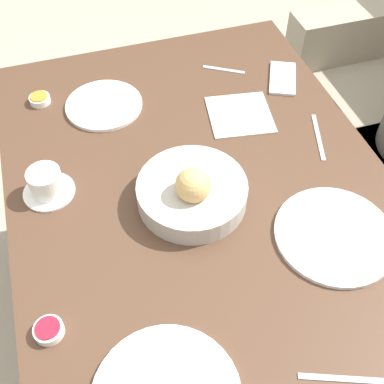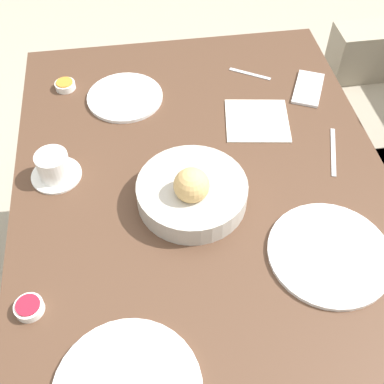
# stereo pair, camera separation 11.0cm
# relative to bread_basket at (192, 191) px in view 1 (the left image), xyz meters

# --- Properties ---
(ground_plane) EXTENTS (10.00, 10.00, 0.00)m
(ground_plane) POSITION_rel_bread_basket_xyz_m (0.01, 0.04, -0.78)
(ground_plane) COLOR #A89E89
(dining_table) EXTENTS (1.34, 0.91, 0.74)m
(dining_table) POSITION_rel_bread_basket_xyz_m (0.01, 0.04, -0.13)
(dining_table) COLOR #4C3323
(dining_table) RESTS_ON ground_plane
(bread_basket) EXTENTS (0.25, 0.25, 0.12)m
(bread_basket) POSITION_rel_bread_basket_xyz_m (0.00, 0.00, 0.00)
(bread_basket) COLOR #B2ADA3
(bread_basket) RESTS_ON dining_table
(plate_near_left) EXTENTS (0.21, 0.21, 0.01)m
(plate_near_left) POSITION_rel_bread_basket_xyz_m (-0.39, -0.13, -0.03)
(plate_near_left) COLOR white
(plate_near_left) RESTS_ON dining_table
(plate_far_center) EXTENTS (0.26, 0.26, 0.01)m
(plate_far_center) POSITION_rel_bread_basket_xyz_m (0.19, 0.27, -0.03)
(plate_far_center) COLOR white
(plate_far_center) RESTS_ON dining_table
(coffee_cup) EXTENTS (0.12, 0.12, 0.07)m
(coffee_cup) POSITION_rel_bread_basket_xyz_m (-0.13, -0.31, -0.00)
(coffee_cup) COLOR white
(coffee_cup) RESTS_ON dining_table
(jam_bowl_berry) EXTENTS (0.06, 0.06, 0.02)m
(jam_bowl_berry) POSITION_rel_bread_basket_xyz_m (0.22, -0.36, -0.02)
(jam_bowl_berry) COLOR white
(jam_bowl_berry) RESTS_ON dining_table
(jam_bowl_honey) EXTENTS (0.06, 0.06, 0.02)m
(jam_bowl_honey) POSITION_rel_bread_basket_xyz_m (-0.47, -0.30, -0.02)
(jam_bowl_honey) COLOR white
(jam_bowl_honey) RESTS_ON dining_table
(fork_silver) EXTENTS (0.16, 0.06, 0.00)m
(fork_silver) POSITION_rel_bread_basket_xyz_m (-0.10, 0.38, -0.03)
(fork_silver) COLOR #B7B7BC
(fork_silver) RESTS_ON dining_table
(knife_silver) EXTENTS (0.07, 0.16, 0.00)m
(knife_silver) POSITION_rel_bread_basket_xyz_m (0.47, 0.14, -0.03)
(knife_silver) COLOR #B7B7BC
(knife_silver) RESTS_ON dining_table
(spoon_coffee) EXTENTS (0.08, 0.11, 0.00)m
(spoon_coffee) POSITION_rel_bread_basket_xyz_m (-0.45, 0.24, -0.03)
(spoon_coffee) COLOR #B7B7BC
(spoon_coffee) RESTS_ON dining_table
(napkin) EXTENTS (0.19, 0.19, 0.00)m
(napkin) POSITION_rel_bread_basket_xyz_m (-0.25, 0.21, -0.03)
(napkin) COLOR silver
(napkin) RESTS_ON dining_table
(cell_phone) EXTENTS (0.17, 0.13, 0.01)m
(cell_phone) POSITION_rel_bread_basket_xyz_m (-0.36, 0.39, -0.03)
(cell_phone) COLOR silver
(cell_phone) RESTS_ON dining_table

